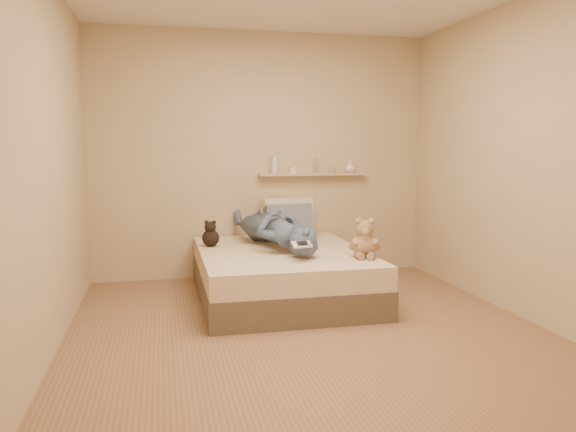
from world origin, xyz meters
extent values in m
plane|color=#8A6547|center=(0.00, 0.00, 0.00)|extent=(3.80, 3.80, 0.00)
plane|color=tan|center=(0.00, 1.90, 1.30)|extent=(3.60, 0.00, 3.60)
plane|color=tan|center=(0.00, -1.90, 1.30)|extent=(3.60, 0.00, 3.60)
plane|color=tan|center=(-1.80, 0.00, 1.30)|extent=(0.00, 3.80, 3.80)
plane|color=tan|center=(1.80, 0.00, 1.30)|extent=(0.00, 3.80, 3.80)
cube|color=brown|center=(0.00, 0.93, 0.12)|extent=(1.50, 1.90, 0.25)
cube|color=beige|center=(0.00, 0.93, 0.35)|extent=(1.48, 1.88, 0.20)
cube|color=#B5B7BC|center=(0.05, 0.36, 0.60)|extent=(0.18, 0.10, 0.06)
cube|color=black|center=(0.05, 0.36, 0.61)|extent=(0.09, 0.05, 0.03)
sphere|color=#A4795A|center=(0.63, 0.44, 0.55)|extent=(0.21, 0.21, 0.21)
sphere|color=#9D7856|center=(0.62, 0.42, 0.70)|extent=(0.15, 0.15, 0.15)
sphere|color=tan|center=(0.57, 0.44, 0.76)|extent=(0.06, 0.06, 0.06)
sphere|color=#AB7D5E|center=(0.67, 0.41, 0.76)|extent=(0.06, 0.06, 0.06)
sphere|color=#997E54|center=(0.60, 0.36, 0.68)|extent=(0.06, 0.06, 0.06)
cylinder|color=#AA805A|center=(0.53, 0.44, 0.57)|extent=(0.06, 0.14, 0.12)
cylinder|color=#A57358|center=(0.71, 0.39, 0.57)|extent=(0.12, 0.14, 0.12)
cylinder|color=#906A4D|center=(0.55, 0.37, 0.48)|extent=(0.07, 0.14, 0.07)
cylinder|color=#8F6C4C|center=(0.65, 0.34, 0.48)|extent=(0.12, 0.15, 0.07)
cylinder|color=beige|center=(0.62, 0.42, 0.63)|extent=(0.13, 0.13, 0.02)
sphere|color=black|center=(-0.62, 1.26, 0.53)|extent=(0.16, 0.16, 0.16)
sphere|color=black|center=(-0.62, 1.25, 0.64)|extent=(0.11, 0.11, 0.11)
sphere|color=black|center=(-0.66, 1.26, 0.68)|extent=(0.04, 0.04, 0.04)
sphere|color=black|center=(-0.59, 1.24, 0.68)|extent=(0.04, 0.04, 0.04)
cube|color=beige|center=(0.24, 1.76, 0.65)|extent=(0.58, 0.30, 0.42)
cube|color=slate|center=(0.23, 1.62, 0.62)|extent=(0.53, 0.32, 0.37)
imported|color=#46546E|center=(-0.03, 1.13, 0.63)|extent=(0.82, 1.57, 0.36)
cube|color=tan|center=(0.55, 1.84, 1.10)|extent=(1.20, 0.12, 0.03)
imported|color=silver|center=(0.12, 1.84, 1.22)|extent=(0.09, 0.09, 0.21)
cylinder|color=white|center=(0.33, 1.84, 1.15)|extent=(0.08, 0.08, 0.07)
cylinder|color=silver|center=(0.58, 1.84, 1.19)|extent=(0.04, 0.04, 0.16)
cylinder|color=#A39F8C|center=(0.76, 1.84, 1.14)|extent=(0.06, 0.06, 0.06)
imported|color=white|center=(0.97, 1.84, 1.18)|extent=(0.11, 0.11, 0.13)
camera|label=1|loc=(-1.07, -4.05, 1.40)|focal=35.00mm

